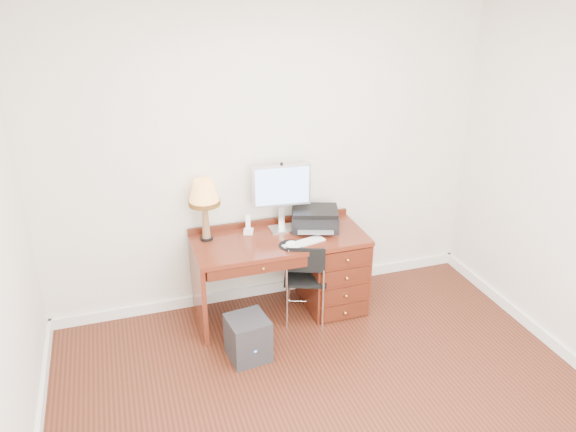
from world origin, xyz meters
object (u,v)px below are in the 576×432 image
object	(u,v)px
chair	(308,274)
printer	(315,218)
desk	(314,266)
monitor	(282,189)
equipment_box	(248,338)
phone	(248,228)
leg_lamp	(204,196)

from	to	relation	value
chair	printer	bearing A→B (deg)	81.62
desk	monitor	size ratio (longest dim) A/B	2.53
monitor	equipment_box	size ratio (longest dim) A/B	1.64
printer	phone	xyz separation A→B (m)	(-0.60, 0.07, -0.04)
leg_lamp	equipment_box	distance (m)	1.21
desk	monitor	xyz separation A→B (m)	(-0.25, 0.18, 0.71)
desk	equipment_box	size ratio (longest dim) A/B	4.15
desk	chair	bearing A→B (deg)	-122.18
leg_lamp	phone	size ratio (longest dim) A/B	3.16
equipment_box	monitor	bearing A→B (deg)	47.44
printer	chair	bearing A→B (deg)	-100.62
desk	equipment_box	bearing A→B (deg)	-144.09
monitor	printer	size ratio (longest dim) A/B	1.20
printer	leg_lamp	distance (m)	1.02
chair	equipment_box	size ratio (longest dim) A/B	2.15
printer	chair	size ratio (longest dim) A/B	0.64
printer	chair	world-z (taller)	printer
monitor	printer	xyz separation A→B (m)	(0.29, -0.08, -0.28)
monitor	leg_lamp	distance (m)	0.68
monitor	equipment_box	xyz separation A→B (m)	(-0.51, -0.73, -0.94)
monitor	equipment_box	distance (m)	1.30
monitor	leg_lamp	world-z (taller)	monitor
desk	printer	world-z (taller)	printer
desk	printer	size ratio (longest dim) A/B	3.04
chair	equipment_box	world-z (taller)	chair
desk	leg_lamp	size ratio (longest dim) A/B	2.76
desk	chair	distance (m)	0.25
monitor	chair	xyz separation A→B (m)	(0.12, -0.39, -0.65)
monitor	phone	world-z (taller)	monitor
desk	printer	distance (m)	0.44
leg_lamp	chair	size ratio (longest dim) A/B	0.70
phone	equipment_box	bearing A→B (deg)	-86.04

